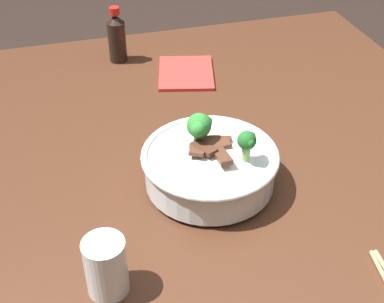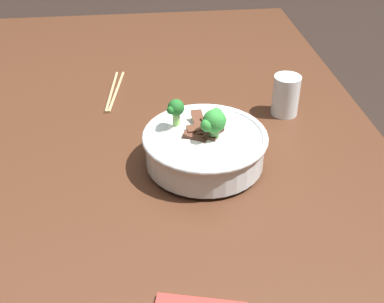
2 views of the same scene
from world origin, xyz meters
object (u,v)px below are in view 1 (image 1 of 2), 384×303
(rice_bowl, at_px, (210,164))
(folded_napkin, at_px, (186,73))
(soy_sauce_bottle, at_px, (117,37))
(drinking_glass, at_px, (106,270))

(rice_bowl, relative_size, folded_napkin, 1.47)
(soy_sauce_bottle, xyz_separation_m, folded_napkin, (0.12, 0.14, -0.06))
(rice_bowl, bearing_deg, folded_napkin, 170.62)
(rice_bowl, distance_m, drinking_glass, 0.27)
(soy_sauce_bottle, distance_m, folded_napkin, 0.19)
(rice_bowl, height_order, soy_sauce_bottle, soy_sauce_bottle)
(drinking_glass, relative_size, soy_sauce_bottle, 0.67)
(soy_sauce_bottle, bearing_deg, drinking_glass, -10.64)
(drinking_glass, relative_size, folded_napkin, 0.57)
(rice_bowl, relative_size, drinking_glass, 2.59)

